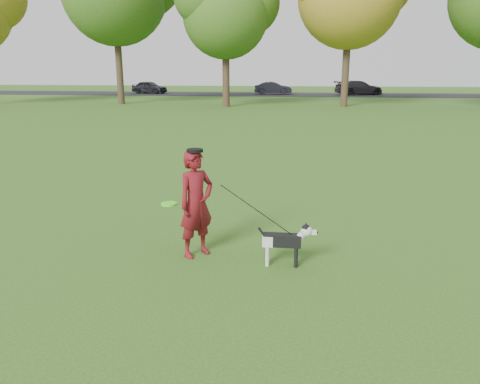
# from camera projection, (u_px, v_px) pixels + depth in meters

# --- Properties ---
(ground) EXTENTS (120.00, 120.00, 0.00)m
(ground) POSITION_uv_depth(u_px,v_px,m) (243.00, 248.00, 7.13)
(ground) COLOR #285116
(ground) RESTS_ON ground
(road) EXTENTS (120.00, 7.00, 0.02)m
(road) POSITION_uv_depth(u_px,v_px,m) (288.00, 94.00, 45.48)
(road) COLOR black
(road) RESTS_ON ground
(man) EXTENTS (0.66, 0.67, 1.56)m
(man) POSITION_uv_depth(u_px,v_px,m) (196.00, 204.00, 6.67)
(man) COLOR maroon
(man) RESTS_ON ground
(dog) EXTENTS (0.82, 0.16, 0.63)m
(dog) POSITION_uv_depth(u_px,v_px,m) (287.00, 239.00, 6.41)
(dog) COLOR black
(dog) RESTS_ON ground
(car_left) EXTENTS (3.88, 2.43, 1.23)m
(car_left) POSITION_uv_depth(u_px,v_px,m) (149.00, 87.00, 46.89)
(car_left) COLOR black
(car_left) RESTS_ON road
(car_mid) EXTENTS (3.62, 1.29, 1.19)m
(car_mid) POSITION_uv_depth(u_px,v_px,m) (273.00, 88.00, 45.49)
(car_mid) COLOR black
(car_mid) RESTS_ON road
(car_right) EXTENTS (4.92, 3.17, 1.33)m
(car_right) POSITION_uv_depth(u_px,v_px,m) (359.00, 88.00, 44.55)
(car_right) COLOR black
(car_right) RESTS_ON road
(man_held_items) EXTENTS (1.92, 0.34, 1.15)m
(man_held_items) POSITION_uv_depth(u_px,v_px,m) (256.00, 210.00, 6.45)
(man_held_items) COLOR #52FF20
(man_held_items) RESTS_ON ground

